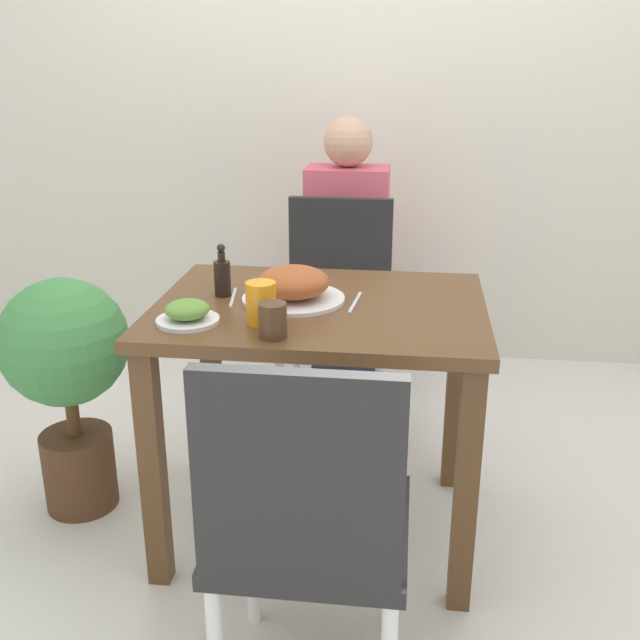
# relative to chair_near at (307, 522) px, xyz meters

# --- Properties ---
(ground_plane) EXTENTS (16.00, 16.00, 0.00)m
(ground_plane) POSITION_rel_chair_near_xyz_m (-0.06, 0.70, -0.50)
(ground_plane) COLOR silver
(wall_back) EXTENTS (8.00, 0.05, 2.60)m
(wall_back) POSITION_rel_chair_near_xyz_m (-0.06, 2.20, 0.80)
(wall_back) COLOR beige
(wall_back) RESTS_ON ground_plane
(dining_table) EXTENTS (0.93, 0.71, 0.74)m
(dining_table) POSITION_rel_chair_near_xyz_m (-0.06, 0.70, 0.11)
(dining_table) COLOR brown
(dining_table) RESTS_ON ground_plane
(chair_near) EXTENTS (0.42, 0.42, 0.89)m
(chair_near) POSITION_rel_chair_near_xyz_m (0.00, 0.00, 0.00)
(chair_near) COLOR black
(chair_near) RESTS_ON ground_plane
(chair_far) EXTENTS (0.42, 0.42, 0.89)m
(chair_far) POSITION_rel_chair_near_xyz_m (-0.08, 1.40, 0.00)
(chair_far) COLOR black
(chair_far) RESTS_ON ground_plane
(food_plate) EXTENTS (0.29, 0.29, 0.10)m
(food_plate) POSITION_rel_chair_near_xyz_m (-0.14, 0.71, 0.29)
(food_plate) COLOR white
(food_plate) RESTS_ON dining_table
(side_plate) EXTENTS (0.17, 0.17, 0.06)m
(side_plate) POSITION_rel_chair_near_xyz_m (-0.39, 0.49, 0.27)
(side_plate) COLOR white
(side_plate) RESTS_ON dining_table
(drink_cup) EXTENTS (0.07, 0.07, 0.09)m
(drink_cup) POSITION_rel_chair_near_xyz_m (-0.14, 0.42, 0.29)
(drink_cup) COLOR #4C331E
(drink_cup) RESTS_ON dining_table
(juice_glass) EXTENTS (0.08, 0.08, 0.11)m
(juice_glass) POSITION_rel_chair_near_xyz_m (-0.19, 0.52, 0.30)
(juice_glass) COLOR orange
(juice_glass) RESTS_ON dining_table
(sauce_bottle) EXTENTS (0.05, 0.05, 0.15)m
(sauce_bottle) POSITION_rel_chair_near_xyz_m (-0.35, 0.73, 0.30)
(sauce_bottle) COLOR black
(sauce_bottle) RESTS_ON dining_table
(fork_utensil) EXTENTS (0.03, 0.17, 0.00)m
(fork_utensil) POSITION_rel_chair_near_xyz_m (-0.32, 0.71, 0.24)
(fork_utensil) COLOR silver
(fork_utensil) RESTS_ON dining_table
(spoon_utensil) EXTENTS (0.03, 0.18, 0.00)m
(spoon_utensil) POSITION_rel_chair_near_xyz_m (0.04, 0.71, 0.24)
(spoon_utensil) COLOR silver
(spoon_utensil) RESTS_ON dining_table
(potted_plant_left) EXTENTS (0.40, 0.40, 0.78)m
(potted_plant_left) POSITION_rel_chair_near_xyz_m (-0.86, 0.72, -0.01)
(potted_plant_left) COLOR #51331E
(potted_plant_left) RESTS_ON ground_plane
(person_figure) EXTENTS (0.34, 0.22, 1.17)m
(person_figure) POSITION_rel_chair_near_xyz_m (-0.08, 1.77, 0.08)
(person_figure) COLOR #2D3347
(person_figure) RESTS_ON ground_plane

